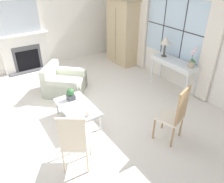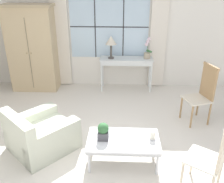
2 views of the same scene
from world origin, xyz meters
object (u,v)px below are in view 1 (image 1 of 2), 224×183
Objects in this scene: armchair_upholstered at (64,83)px; coffee_table at (77,108)px; potted_orchid at (192,60)px; fireplace at (25,49)px; accent_chair_wooden at (74,140)px; console_table at (174,64)px; potted_plant_small at (71,94)px; pillar_candle at (88,113)px; side_chair_wooden at (176,113)px; table_lamp at (166,41)px; armoire at (122,32)px.

armchair_upholstered is 1.19× the size of coffee_table.
coffee_table is at bearing -101.29° from potted_orchid.
fireplace is 4.42m from accent_chair_wooden.
potted_orchid is 0.47× the size of coffee_table.
accent_chair_wooden is (1.06, -3.30, -0.10)m from console_table.
potted_plant_small is at bearing 179.21° from coffee_table.
pillar_candle is at bearing -7.22° from armchair_upholstered.
side_chair_wooden is 1.86m from accent_chair_wooden.
potted_plant_small is at bearing -107.16° from potted_orchid.
table_lamp is (2.97, 2.88, 0.53)m from fireplace.
fireplace is 2.99m from potted_plant_small.
fireplace reaches higher than armoire.
table_lamp is (-0.37, -0.02, 0.51)m from console_table.
coffee_table is (0.31, -2.73, -0.86)m from table_lamp.
potted_plant_small is at bearing -97.45° from console_table.
fireplace is at bearing -177.29° from coffee_table.
table_lamp is 3.63m from accent_chair_wooden.
potted_orchid is at bearing 1.34° from console_table.
console_table is 2.06m from side_chair_wooden.
fireplace is 4.98m from side_chair_wooden.
fireplace is at bearing -177.14° from pillar_candle.
potted_plant_small is (-1.79, -1.26, -0.10)m from side_chair_wooden.
potted_plant_small is at bearing -54.88° from armoire.
pillar_candle is at bearing 139.81° from accent_chair_wooden.
potted_orchid is 3.45× the size of pillar_candle.
potted_orchid is 1.80m from side_chair_wooden.
fireplace reaches higher than armchair_upholstered.
armchair_upholstered is at bearing 166.47° from potted_plant_small.
potted_orchid is at bearing 87.46° from pillar_candle.
side_chair_wooden is (0.94, -1.49, -0.36)m from potted_orchid.
console_table is 1.00× the size of armchair_upholstered.
armoire is 2.28m from console_table.
table_lamp is at bearing 90.28° from potted_plant_small.
potted_orchid is at bearing 1.07° from armoire.
table_lamp is at bearing 67.47° from armchair_upholstered.
table_lamp is 3.65× the size of pillar_candle.
potted_orchid is 2.78m from pillar_candle.
coffee_table is (-0.06, -2.75, -0.36)m from console_table.
accent_chair_wooden is at bearing -101.58° from side_chair_wooden.
armoire is at bearing 135.53° from accent_chair_wooden.
potted_orchid reaches higher than potted_plant_small.
armchair_upholstered is 1.11m from potted_plant_small.
side_chair_wooden is 1.64m from pillar_candle.
armoire is 2.71m from armchair_upholstered.
console_table reaches higher than armchair_upholstered.
armchair_upholstered reaches higher than potted_plant_small.
console_table reaches higher than potted_plant_small.
fireplace is 8.05× the size of potted_plant_small.
side_chair_wooden reaches higher than pillar_candle.
armoire is 4.02× the size of potted_orchid.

